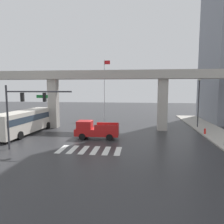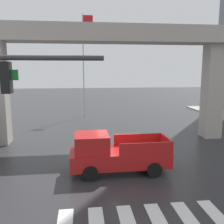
{
  "view_description": "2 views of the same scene",
  "coord_description": "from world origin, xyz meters",
  "views": [
    {
      "loc": [
        4.55,
        -25.66,
        5.93
      ],
      "look_at": [
        1.17,
        1.82,
        2.77
      ],
      "focal_mm": 33.81,
      "sensor_mm": 36.0,
      "label": 1
    },
    {
      "loc": [
        -2.05,
        -14.03,
        5.29
      ],
      "look_at": [
        -0.02,
        3.18,
        2.37
      ],
      "focal_mm": 40.38,
      "sensor_mm": 36.0,
      "label": 2
    }
  ],
  "objects": [
    {
      "name": "ground_plane",
      "position": [
        0.0,
        0.0,
        0.0
      ],
      "size": [
        120.0,
        120.0,
        0.0
      ],
      "primitive_type": "plane",
      "color": "#2D2D30"
    },
    {
      "name": "flagpole",
      "position": [
        -1.79,
        14.53,
        6.44
      ],
      "size": [
        1.16,
        0.12,
        11.24
      ],
      "color": "silver",
      "rests_on": "ground"
    },
    {
      "name": "pickup_truck",
      "position": [
        -0.48,
        -1.65,
        0.99
      ],
      "size": [
        5.14,
        2.16,
        2.08
      ],
      "color": "red",
      "rests_on": "ground"
    },
    {
      "name": "elevated_overpass",
      "position": [
        0.0,
        4.45,
        7.15
      ],
      "size": [
        49.55,
        2.24,
        8.4
      ],
      "color": "#ADA89E",
      "rests_on": "ground"
    }
  ]
}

